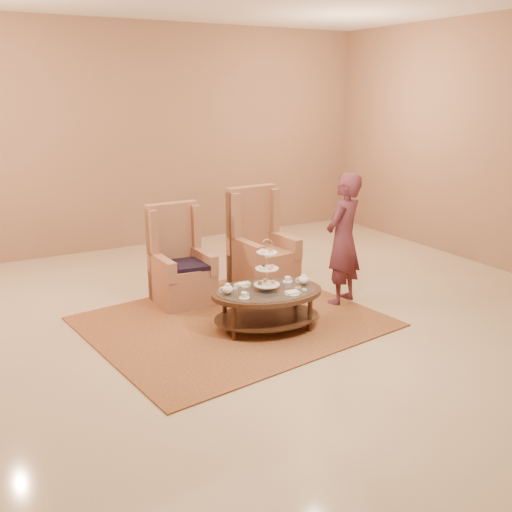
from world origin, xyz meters
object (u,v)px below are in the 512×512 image
tea_table (267,297)px  armchair_left (180,269)px  armchair_right (260,254)px  person (343,239)px

tea_table → armchair_left: size_ratio=1.14×
armchair_right → armchair_left: bearing=176.3°
armchair_left → person: person is taller
armchair_left → person: size_ratio=0.75×
armchair_left → person: 1.99m
armchair_left → armchair_right: size_ratio=0.92×
armchair_left → armchair_right: bearing=-1.7°
tea_table → person: bearing=25.2°
person → armchair_left: bearing=-54.8°
tea_table → person: person is taller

